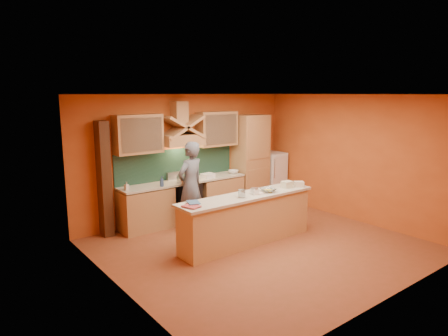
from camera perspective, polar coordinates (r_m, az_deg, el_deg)
floor at (r=7.64m, az=5.34°, el=-11.07°), size 5.50×5.00×0.01m
ceiling at (r=7.10m, az=5.74°, el=10.43°), size 5.50×5.00×0.01m
wall_back at (r=9.19m, az=-5.18°, el=1.71°), size 5.50×0.02×2.80m
wall_front at (r=5.73m, az=22.94°, el=-4.56°), size 5.50×0.02×2.80m
wall_left at (r=5.76m, az=-14.90°, el=-3.99°), size 0.02×5.00×2.80m
wall_right at (r=9.32m, az=17.98°, el=1.35°), size 0.02×5.00×2.80m
base_cabinet_left at (r=8.55m, az=-11.09°, el=-5.80°), size 1.10×0.60×0.86m
base_cabinet_right at (r=9.51m, az=-0.80°, el=-3.91°), size 1.10×0.60×0.86m
counter_top at (r=8.88m, az=-5.72°, el=-1.90°), size 3.00×0.62×0.04m
stove at (r=8.99m, az=-5.67°, el=-4.70°), size 0.60×0.58×0.90m
backsplash at (r=9.05m, az=-6.72°, el=0.58°), size 3.00×0.03×0.70m
range_hood at (r=8.77m, az=-6.00°, el=4.04°), size 0.92×0.50×0.24m
hood_chimney at (r=8.81m, az=-6.42°, el=7.84°), size 0.30×0.30×0.50m
upper_cabinet_left at (r=8.34m, az=-12.17°, el=4.76°), size 1.00×0.35×0.80m
upper_cabinet_right at (r=9.37m, az=-1.04°, el=5.62°), size 1.00×0.35×0.80m
pantry_column at (r=9.98m, az=3.79°, el=0.99°), size 0.80×0.60×2.30m
fridge at (r=10.58m, az=6.80°, el=-1.27°), size 0.58×0.60×1.30m
trim_column_left at (r=8.20m, az=-16.74°, el=-1.57°), size 0.20×0.30×2.30m
island_body at (r=7.64m, az=3.30°, el=-7.54°), size 2.80×0.55×0.88m
island_top at (r=7.50m, az=3.34°, el=-4.05°), size 2.90×0.62×0.05m
person at (r=8.38m, az=-4.80°, el=-2.48°), size 0.76×0.59×1.84m
pot_large at (r=8.68m, az=-5.88°, el=-1.69°), size 0.30×0.30×0.15m
pot_small at (r=8.98m, az=-4.60°, el=-1.26°), size 0.24×0.24×0.15m
soap_bottle_a at (r=8.17m, az=-13.76°, el=-2.51°), size 0.09×0.09×0.17m
soap_bottle_b at (r=8.33m, az=-8.89°, el=-1.90°), size 0.11×0.11×0.22m
bowl_back at (r=9.60m, az=1.35°, el=-0.54°), size 0.31×0.31×0.08m
dish_rack at (r=9.10m, az=-2.32°, el=-1.09°), size 0.31×0.26×0.10m
book_lower at (r=6.63m, az=-5.29°, el=-5.70°), size 0.29×0.34×0.03m
book_upper at (r=6.85m, az=-5.20°, el=-5.00°), size 0.28×0.33×0.02m
jar_large at (r=7.28m, az=2.54°, el=-3.68°), size 0.17×0.17×0.15m
jar_small at (r=7.35m, az=2.54°, el=-3.61°), size 0.14×0.14×0.13m
kitchen_scale at (r=7.55m, az=4.42°, el=-3.36°), size 0.14×0.14×0.10m
mixing_bowl at (r=7.75m, az=6.32°, el=-3.15°), size 0.33×0.33×0.07m
cloth at (r=7.61m, az=4.89°, el=-3.60°), size 0.23×0.18×0.01m
grocery_bag_a at (r=8.14m, az=9.01°, el=-2.33°), size 0.21×0.17×0.13m
grocery_bag_b at (r=8.25m, az=10.66°, el=-2.28°), size 0.24×0.23×0.11m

